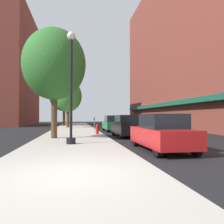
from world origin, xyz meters
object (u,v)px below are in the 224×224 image
fire_hydrant (97,129)px  car_red (162,133)px  lamppost (71,85)px  parking_meter_near (94,122)px  tree_near (68,96)px  tree_mid (64,94)px  tree_far (54,64)px  car_black (127,126)px  car_green (113,124)px

fire_hydrant → car_red: (2.12, -8.41, 0.29)m
lamppost → parking_meter_near: bearing=79.2°
tree_near → parking_meter_near: bearing=-66.1°
tree_mid → tree_far: tree_mid is taller
lamppost → fire_hydrant: 7.05m
car_red → car_black: same height
parking_meter_near → tree_near: (-2.93, 6.61, 3.28)m
tree_mid → car_green: size_ratio=1.82×
lamppost → parking_meter_near: lamppost is taller
lamppost → car_black: 6.60m
car_green → car_black: bearing=-89.7°
tree_near → car_black: 14.54m
tree_mid → car_red: tree_mid is taller
lamppost → car_red: lamppost is taller
lamppost → tree_mid: size_ratio=0.75×
parking_meter_near → tree_near: bearing=113.9°
lamppost → tree_far: bearing=109.6°
parking_meter_near → car_green: (1.95, -0.13, -0.14)m
tree_mid → car_green: 14.58m
lamppost → parking_meter_near: 11.66m
fire_hydrant → tree_mid: tree_mid is taller
tree_near → tree_far: (-0.38, -14.56, 0.78)m
car_black → parking_meter_near: bearing=107.2°
car_red → tree_near: bearing=104.6°
fire_hydrant → tree_mid: (-3.57, 17.59, 4.63)m
car_black → car_green: size_ratio=1.00×
tree_near → car_red: 20.91m
parking_meter_near → car_green: bearing=-3.9°
car_red → car_green: same height
fire_hydrant → tree_far: size_ratio=0.11×
lamppost → car_black: size_ratio=1.37×
car_green → lamppost: bearing=-109.9°
parking_meter_near → tree_far: 9.52m
parking_meter_near → tree_mid: size_ratio=0.17×
fire_hydrant → car_red: car_red is taller
tree_far → car_red: (5.26, -5.49, -4.20)m
car_green → parking_meter_near: bearing=176.4°
fire_hydrant → parking_meter_near: parking_meter_near is taller
fire_hydrant → lamppost: bearing=-107.6°
parking_meter_near → car_black: (1.95, -6.65, -0.14)m
lamppost → tree_near: 17.90m
tree_far → car_green: tree_far is taller
fire_hydrant → tree_near: bearing=103.4°
tree_mid → car_red: size_ratio=1.82×
lamppost → tree_mid: tree_mid is taller
tree_far → car_red: tree_far is taller
car_red → car_green: size_ratio=1.00×
tree_mid → car_black: tree_mid is taller
tree_near → car_red: size_ratio=1.45×
tree_near → car_red: bearing=-76.3°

